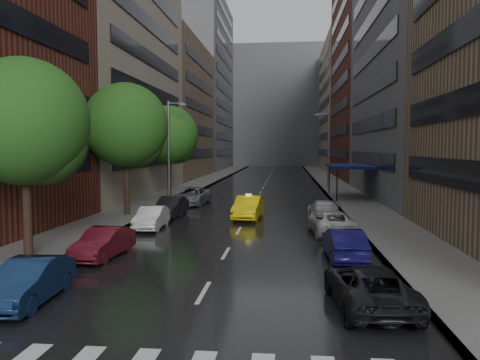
# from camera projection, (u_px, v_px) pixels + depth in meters

# --- Properties ---
(ground) EXTENTS (220.00, 220.00, 0.00)m
(ground) POSITION_uv_depth(u_px,v_px,m) (176.00, 340.00, 12.13)
(ground) COLOR gray
(ground) RESTS_ON ground
(road) EXTENTS (14.00, 140.00, 0.01)m
(road) POSITION_uv_depth(u_px,v_px,m) (265.00, 185.00, 61.76)
(road) COLOR black
(road) RESTS_ON ground
(sidewalk_left) EXTENTS (4.00, 140.00, 0.15)m
(sidewalk_left) POSITION_uv_depth(u_px,v_px,m) (198.00, 184.00, 62.64)
(sidewalk_left) COLOR gray
(sidewalk_left) RESTS_ON ground
(sidewalk_right) EXTENTS (4.00, 140.00, 0.15)m
(sidewalk_right) POSITION_uv_depth(u_px,v_px,m) (334.00, 185.00, 60.88)
(sidewalk_right) COLOR gray
(sidewalk_right) RESTS_ON ground
(buildings_left) EXTENTS (8.00, 108.00, 38.00)m
(buildings_left) POSITION_uv_depth(u_px,v_px,m) (169.00, 75.00, 70.85)
(buildings_left) COLOR maroon
(buildings_left) RESTS_ON ground
(buildings_right) EXTENTS (8.05, 109.10, 36.00)m
(buildings_right) POSITION_uv_depth(u_px,v_px,m) (373.00, 76.00, 65.90)
(buildings_right) COLOR #937A5B
(buildings_right) RESTS_ON ground
(building_far) EXTENTS (40.00, 14.00, 32.00)m
(building_far) POSITION_uv_depth(u_px,v_px,m) (276.00, 107.00, 128.15)
(building_far) COLOR slate
(building_far) RESTS_ON ground
(tree_near) EXTENTS (5.59, 5.59, 8.91)m
(tree_near) POSITION_uv_depth(u_px,v_px,m) (24.00, 122.00, 20.42)
(tree_near) COLOR #382619
(tree_near) RESTS_ON ground
(tree_mid) EXTENTS (6.02, 6.02, 9.59)m
(tree_mid) POSITION_uv_depth(u_px,v_px,m) (126.00, 125.00, 33.33)
(tree_mid) COLOR #382619
(tree_mid) RESTS_ON ground
(tree_far) EXTENTS (5.69, 5.69, 9.06)m
(tree_far) POSITION_uv_depth(u_px,v_px,m) (169.00, 135.00, 45.59)
(tree_far) COLOR #382619
(tree_far) RESTS_ON ground
(taxi) EXTENTS (2.04, 4.94, 1.59)m
(taxi) POSITION_uv_depth(u_px,v_px,m) (248.00, 207.00, 32.75)
(taxi) COLOR yellow
(taxi) RESTS_ON ground
(parked_cars_left) EXTENTS (2.92, 31.01, 1.50)m
(parked_cars_left) POSITION_uv_depth(u_px,v_px,m) (160.00, 213.00, 30.70)
(parked_cars_left) COLOR #0E2245
(parked_cars_left) RESTS_ON ground
(parked_cars_right) EXTENTS (2.74, 22.32, 1.45)m
(parked_cars_right) POSITION_uv_depth(u_px,v_px,m) (337.00, 232.00, 23.89)
(parked_cars_right) COLOR black
(parked_cars_right) RESTS_ON ground
(street_lamp_left) EXTENTS (1.74, 0.22, 9.00)m
(street_lamp_left) POSITION_uv_depth(u_px,v_px,m) (170.00, 149.00, 42.33)
(street_lamp_left) COLOR gray
(street_lamp_left) RESTS_ON sidewalk_left
(street_lamp_right) EXTENTS (1.74, 0.22, 9.00)m
(street_lamp_right) POSITION_uv_depth(u_px,v_px,m) (328.00, 148.00, 55.70)
(street_lamp_right) COLOR gray
(street_lamp_right) RESTS_ON sidewalk_right
(awning) EXTENTS (4.00, 8.00, 3.12)m
(awning) POSITION_uv_depth(u_px,v_px,m) (349.00, 166.00, 45.77)
(awning) COLOR navy
(awning) RESTS_ON sidewalk_right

